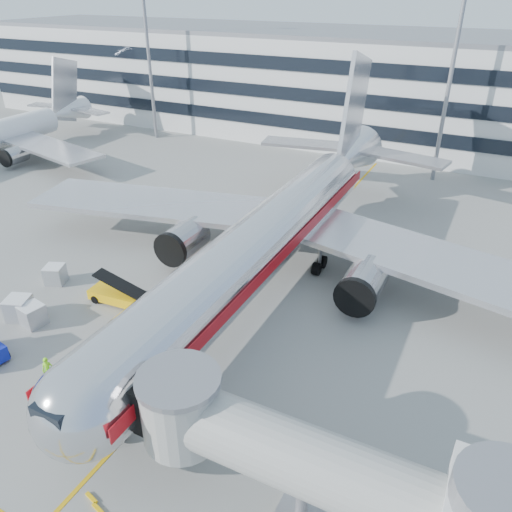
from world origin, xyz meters
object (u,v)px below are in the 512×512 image
at_px(cargo_container_left, 55,274).
at_px(cargo_container_front, 33,315).
at_px(belt_loader, 119,295).
at_px(ramp_worker, 48,370).
at_px(main_jet, 275,230).
at_px(cargo_container_right, 19,308).

relative_size(cargo_container_left, cargo_container_front, 1.09).
bearing_deg(cargo_container_front, belt_loader, 53.40).
relative_size(belt_loader, ramp_worker, 2.85).
relative_size(main_jet, cargo_container_right, 24.03).
distance_m(main_jet, belt_loader, 13.39).
height_order(main_jet, cargo_container_front, main_jet).
distance_m(belt_loader, ramp_worker, 9.06).
distance_m(belt_loader, cargo_container_right, 7.19).
relative_size(belt_loader, cargo_container_left, 2.68).
xyz_separation_m(belt_loader, cargo_container_left, (-6.69, -0.10, 0.10)).
height_order(cargo_container_left, ramp_worker, ramp_worker).
bearing_deg(ramp_worker, cargo_container_left, 95.72).
xyz_separation_m(main_jet, cargo_container_front, (-12.68, -14.36, -3.43)).
distance_m(belt_loader, cargo_container_front, 6.27).
relative_size(cargo_container_left, ramp_worker, 1.06).
relative_size(main_jet, belt_loader, 9.92).
relative_size(main_jet, cargo_container_left, 26.58).
bearing_deg(cargo_container_left, cargo_container_front, -59.19).
xyz_separation_m(main_jet, cargo_container_right, (-14.16, -14.26, -3.35)).
height_order(cargo_container_left, cargo_container_right, cargo_container_right).
bearing_deg(cargo_container_front, ramp_worker, -34.17).
bearing_deg(cargo_container_right, belt_loader, 43.44).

